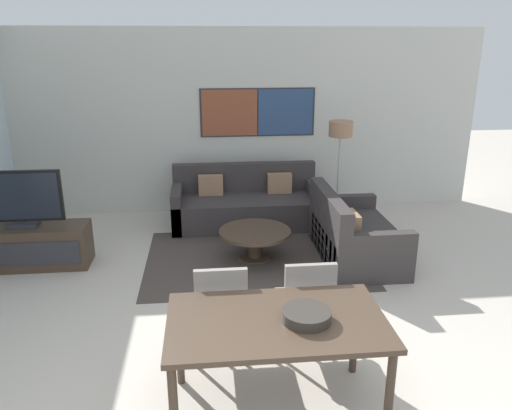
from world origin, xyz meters
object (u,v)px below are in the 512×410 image
television (19,200)px  dining_chair_centre (307,299)px  tv_console (26,246)px  dining_table (276,329)px  dining_chair_left (221,305)px  sofa_main (246,205)px  coffee_table (255,237)px  fruit_bowl (306,315)px  sofa_side (350,237)px  floor_lamp (340,137)px

television → dining_chair_centre: 3.65m
television → tv_console: bearing=-90.0°
tv_console → dining_chair_centre: dining_chair_centre is taller
tv_console → dining_table: bearing=-46.5°
dining_chair_left → dining_chair_centre: 0.73m
sofa_main → coffee_table: size_ratio=2.43×
dining_chair_centre → fruit_bowl: (-0.16, -0.73, 0.29)m
coffee_table → dining_chair_centre: bearing=-83.2°
coffee_table → dining_chair_left: 2.08m
sofa_side → fruit_bowl: bearing=157.3°
dining_chair_left → dining_chair_centre: same height
coffee_table → tv_console: bearing=178.4°
tv_console → floor_lamp: size_ratio=0.98×
tv_console → sofa_main: size_ratio=0.69×
sofa_main → fruit_bowl: 4.09m
television → floor_lamp: bearing=16.2°
sofa_side → dining_chair_centre: size_ratio=1.71×
sofa_main → dining_chair_centre: dining_chair_centre is taller
dining_chair_left → dining_table: bearing=-61.8°
television → fruit_bowl: size_ratio=2.89×
sofa_main → dining_chair_centre: bearing=-85.9°
sofa_main → dining_chair_left: (-0.49, -3.34, 0.24)m
coffee_table → floor_lamp: floor_lamp is taller
sofa_side → floor_lamp: size_ratio=1.02×
sofa_side → floor_lamp: (0.18, 1.36, 1.00)m
tv_console → fruit_bowl: bearing=-44.8°
television → dining_chair_centre: (2.99, -2.07, -0.33)m
tv_console → floor_lamp: 4.41m
television → dining_chair_left: size_ratio=1.10×
television → dining_table: size_ratio=0.65×
sofa_side → coffee_table: bearing=85.8°
television → dining_table: (2.62, -2.77, -0.16)m
dining_chair_centre → sofa_side: bearing=63.6°
floor_lamp → dining_chair_centre: bearing=-109.1°
sofa_side → dining_chair_centre: dining_chair_centre is taller
television → coffee_table: (2.75, -0.08, -0.55)m
dining_table → dining_chair_centre: size_ratio=1.69×
fruit_bowl → sofa_side: bearing=67.3°
sofa_main → sofa_side: bearing=-50.0°
tv_console → dining_chair_left: 3.09m
tv_console → fruit_bowl: (2.83, -2.81, 0.55)m
coffee_table → dining_table: bearing=-92.7°
tv_console → fruit_bowl: 4.02m
dining_table → floor_lamp: size_ratio=1.01×
sofa_side → fruit_bowl: 2.91m
sofa_main → fruit_bowl: (0.08, -4.05, 0.53)m
television → fruit_bowl: television is taller
dining_chair_left → fruit_bowl: size_ratio=2.62×
sofa_main → coffee_table: (0.00, -1.32, 0.01)m
tv_console → dining_chair_centre: 3.64m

